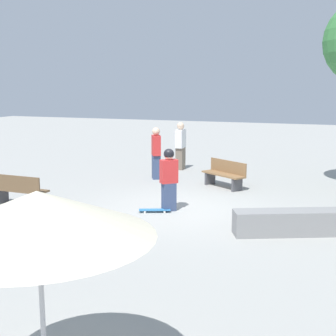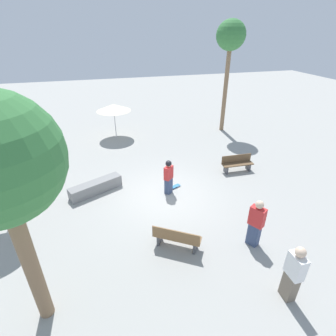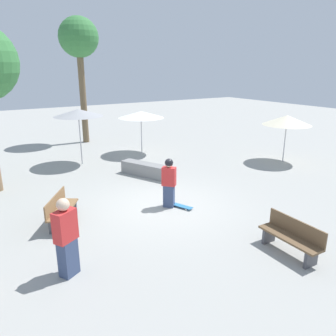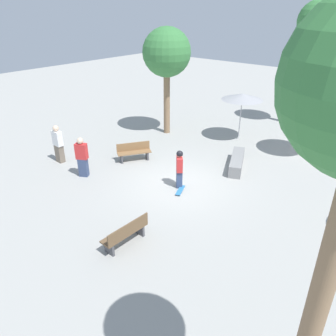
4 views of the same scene
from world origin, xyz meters
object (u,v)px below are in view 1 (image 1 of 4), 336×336
object	(u,v)px
skater_main	(169,177)
skateboard	(155,210)
bystander_watching	(181,146)
bench_far	(225,174)
bystander_far	(156,153)
bench_near	(19,190)
concrete_ledge	(289,222)
shade_umbrella_cream	(38,215)

from	to	relation	value
skater_main	skateboard	xyz separation A→B (m)	(-0.28, -0.28, -0.81)
skateboard	bystander_watching	bearing A→B (deg)	-98.68
skateboard	bench_far	xyz separation A→B (m)	(0.90, 3.54, 0.37)
bystander_far	bench_near	bearing A→B (deg)	-52.24
bystander_far	bystander_watching	bearing A→B (deg)	145.80
concrete_ledge	shade_umbrella_cream	distance (m)	6.95
skateboard	bystander_watching	world-z (taller)	bystander_watching
skater_main	bystander_watching	size ratio (longest dim) A/B	0.89
shade_umbrella_cream	bystander_far	world-z (taller)	shade_umbrella_cream
skater_main	bench_far	world-z (taller)	skater_main
shade_umbrella_cream	bystander_far	distance (m)	11.82
bench_near	bystander_far	size ratio (longest dim) A/B	0.90
skater_main	bystander_far	bearing A→B (deg)	-105.10
skateboard	bench_far	size ratio (longest dim) A/B	0.51
skateboard	bench_near	xyz separation A→B (m)	(-3.63, -0.73, 0.37)
concrete_ledge	bench_far	size ratio (longest dim) A/B	1.50
bystander_watching	skateboard	bearing A→B (deg)	-165.86
shade_umbrella_cream	concrete_ledge	bearing A→B (deg)	76.91
bystander_far	shade_umbrella_cream	bearing A→B (deg)	-12.33
shade_umbrella_cream	bench_far	bearing A→B (deg)	95.21
skateboard	concrete_ledge	bearing A→B (deg)	147.17
skater_main	bench_near	size ratio (longest dim) A/B	1.00
skateboard	bystander_far	distance (m)	4.46
bench_near	bystander_far	xyz separation A→B (m)	(1.97, 4.78, 0.46)
bench_far	bystander_watching	xyz separation A→B (m)	(-2.40, 2.55, 0.48)
skater_main	concrete_ledge	distance (m)	3.30
shade_umbrella_cream	bystander_watching	distance (m)	13.73
skater_main	concrete_ledge	bearing A→B (deg)	121.67
bench_near	bystander_far	distance (m)	5.19
bench_near	bench_far	bearing A→B (deg)	44.79
concrete_ledge	bystander_far	bearing A→B (deg)	137.30
skater_main	concrete_ledge	xyz separation A→B (m)	(3.12, -0.90, -0.60)
skater_main	skateboard	bearing A→B (deg)	3.20
concrete_ledge	bystander_watching	xyz separation A→B (m)	(-4.91, 6.71, 0.64)
bench_far	bystander_far	xyz separation A→B (m)	(-2.56, 0.51, 0.46)
skateboard	shade_umbrella_cream	xyz separation A→B (m)	(1.88, -7.17, 1.94)
bench_near	shade_umbrella_cream	size ratio (longest dim) A/B	0.73
concrete_ledge	bystander_watching	distance (m)	8.33
bystander_watching	bystander_far	distance (m)	2.04
skater_main	shade_umbrella_cream	world-z (taller)	shade_umbrella_cream
skater_main	bystander_watching	bearing A→B (deg)	-115.23
skater_main	bystander_far	world-z (taller)	bystander_far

